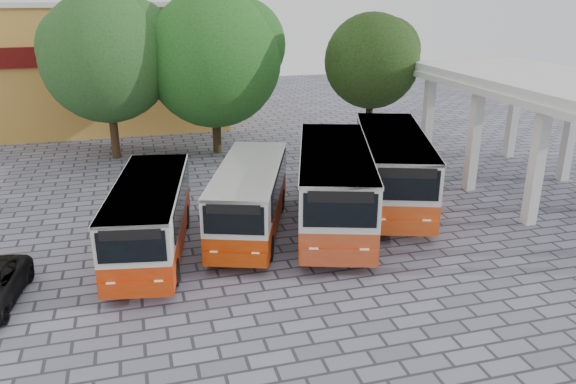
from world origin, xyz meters
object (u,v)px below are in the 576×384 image
object	(u,v)px
bus_centre_left	(250,195)
bus_centre_right	(334,182)
bus_far_right	(392,164)
bus_far_left	(150,214)

from	to	relation	value
bus_centre_left	bus_centre_right	bearing A→B (deg)	14.58
bus_far_right	bus_centre_left	bearing A→B (deg)	-149.35
bus_far_left	bus_centre_left	size ratio (longest dim) A/B	0.98
bus_centre_right	bus_centre_left	bearing A→B (deg)	-167.39
bus_centre_left	bus_centre_right	world-z (taller)	bus_centre_right
bus_far_left	bus_centre_left	xyz separation A→B (m)	(3.79, 1.01, 0.00)
bus_centre_right	bus_far_right	distance (m)	3.64
bus_far_left	bus_centre_right	xyz separation A→B (m)	(7.13, 0.71, 0.29)
bus_far_left	bus_far_right	xyz separation A→B (m)	(10.38, 2.34, 0.29)
bus_far_left	bus_far_right	size ratio (longest dim) A/B	0.82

